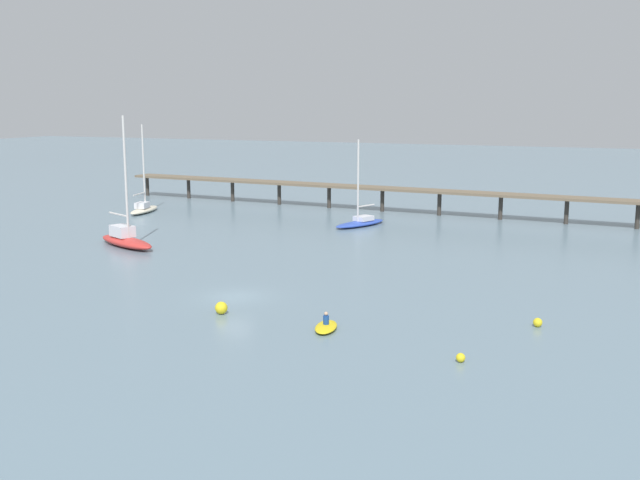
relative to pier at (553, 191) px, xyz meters
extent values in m
plane|color=slate|center=(-17.15, -43.64, -3.67)|extent=(400.00, 400.00, 0.00)
cube|color=brown|center=(-17.15, 1.05, -0.70)|extent=(84.88, 8.34, 0.30)
cylinder|color=#38332D|center=(-58.49, 3.58, -2.26)|extent=(0.50, 0.50, 2.82)
cylinder|color=#38332D|center=(-50.98, 3.12, -2.26)|extent=(0.50, 0.50, 2.82)
cylinder|color=#38332D|center=(-43.46, 2.66, -2.26)|extent=(0.50, 0.50, 2.82)
cylinder|color=#38332D|center=(-35.94, 2.20, -2.26)|extent=(0.50, 0.50, 2.82)
cylinder|color=#38332D|center=(-28.42, 1.74, -2.26)|extent=(0.50, 0.50, 2.82)
cylinder|color=#38332D|center=(-20.91, 1.28, -2.26)|extent=(0.50, 0.50, 2.82)
cylinder|color=#38332D|center=(-13.39, 0.82, -2.26)|extent=(0.50, 0.50, 2.82)
cylinder|color=#38332D|center=(-5.87, 0.36, -2.26)|extent=(0.50, 0.50, 2.82)
cylinder|color=#38332D|center=(1.65, -0.10, -2.26)|extent=(0.50, 0.50, 2.82)
cylinder|color=#38332D|center=(9.17, -0.56, -2.26)|extent=(0.50, 0.50, 2.82)
ellipsoid|color=beige|center=(-48.31, -11.37, -3.34)|extent=(3.37, 7.33, 0.66)
cube|color=silver|center=(-48.19, -11.92, -2.65)|extent=(1.70, 2.10, 0.73)
cylinder|color=silver|center=(-48.38, -11.02, 2.17)|extent=(0.21, 0.21, 10.37)
cylinder|color=silver|center=(-48.03, -12.65, -1.15)|extent=(0.87, 3.29, 0.16)
ellipsoid|color=red|center=(-36.20, -30.97, -3.22)|extent=(8.79, 5.58, 0.90)
cube|color=silver|center=(-36.83, -30.69, -2.23)|extent=(2.86, 2.44, 1.08)
cylinder|color=silver|center=(-35.81, -31.15, 3.04)|extent=(0.22, 0.22, 11.62)
cylinder|color=silver|center=(-37.42, -30.43, -0.68)|extent=(3.30, 1.60, 0.18)
ellipsoid|color=#2D4CB7|center=(-19.61, -10.61, -3.39)|extent=(4.82, 7.87, 0.56)
cube|color=silver|center=(-19.39, -10.04, -2.85)|extent=(2.15, 2.42, 0.53)
cylinder|color=silver|center=(-19.75, -10.96, 1.46)|extent=(0.21, 0.21, 9.14)
cylinder|color=silver|center=(-19.23, -9.65, -1.47)|extent=(1.19, 2.68, 0.17)
ellipsoid|color=yellow|center=(-8.09, -48.47, -3.50)|extent=(1.88, 3.08, 0.35)
cylinder|color=navy|center=(-8.09, -48.47, -3.05)|extent=(0.43, 0.43, 0.55)
sphere|color=tan|center=(-8.09, -48.47, -2.65)|extent=(0.24, 0.24, 0.24)
sphere|color=yellow|center=(3.78, -42.80, -3.39)|extent=(0.57, 0.57, 0.57)
sphere|color=yellow|center=(0.80, -51.07, -3.42)|extent=(0.51, 0.51, 0.51)
sphere|color=yellow|center=(-15.77, -47.94, -3.26)|extent=(0.83, 0.83, 0.83)
camera|label=1|loc=(8.88, -89.55, 10.06)|focal=42.34mm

